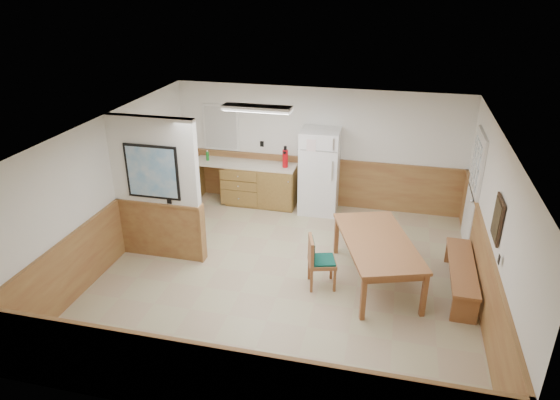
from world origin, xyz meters
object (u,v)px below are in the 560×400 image
(refrigerator, at_px, (319,172))
(dining_bench, at_px, (462,271))
(dining_table, at_px, (377,245))
(fire_extinguisher, at_px, (285,158))
(soap_bottle, at_px, (208,156))
(dining_chair, at_px, (317,258))

(refrigerator, distance_m, dining_bench, 3.56)
(dining_bench, bearing_deg, dining_table, -176.76)
(dining_bench, height_order, fire_extinguisher, fire_extinguisher)
(soap_bottle, bearing_deg, dining_bench, -25.24)
(dining_table, relative_size, soap_bottle, 11.55)
(soap_bottle, bearing_deg, dining_chair, -44.32)
(soap_bottle, bearing_deg, fire_extinguisher, -0.58)
(fire_extinguisher, xyz_separation_m, soap_bottle, (-1.70, 0.02, -0.10))
(dining_chair, height_order, soap_bottle, soap_bottle)
(refrigerator, bearing_deg, dining_table, -62.88)
(refrigerator, distance_m, fire_extinguisher, 0.75)
(dining_bench, distance_m, soap_bottle, 5.62)
(refrigerator, relative_size, fire_extinguisher, 3.85)
(dining_bench, xyz_separation_m, soap_bottle, (-5.05, 2.38, 0.65))
(dining_table, bearing_deg, dining_bench, -16.55)
(dining_chair, relative_size, soap_bottle, 4.41)
(fire_extinguisher, bearing_deg, dining_table, -53.08)
(dining_chair, distance_m, fire_extinguisher, 3.05)
(refrigerator, distance_m, soap_bottle, 2.43)
(dining_table, height_order, dining_chair, dining_chair)
(refrigerator, xyz_separation_m, fire_extinguisher, (-0.72, 0.02, 0.23))
(dining_table, xyz_separation_m, soap_bottle, (-3.74, 2.44, 0.33))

